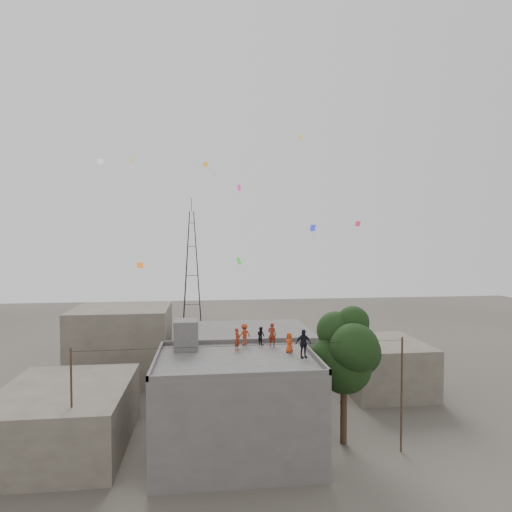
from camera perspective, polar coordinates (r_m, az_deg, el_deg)
The scene contains 18 objects.
ground at distance 29.88m, azimuth -2.68°, elevation -24.80°, with size 140.00×140.00×0.00m, color #403B35.
main_building at distance 28.63m, azimuth -2.69°, elevation -19.35°, with size 10.00×8.00×6.10m.
parapet at distance 27.62m, azimuth -2.70°, elevation -13.16°, with size 10.00×8.00×0.30m.
stair_head_box at distance 29.91m, azimuth -9.29°, elevation -10.32°, with size 1.60×1.80×2.00m, color #514E4B.
neighbor_west at distance 32.15m, azimuth -24.14°, elevation -19.09°, with size 8.00×10.00×4.00m, color #564F44.
neighbor_north at distance 42.23m, azimuth -1.27°, elevation -13.03°, with size 12.00×9.00×5.00m, color #514E4B.
neighbor_northwest at distance 44.50m, azimuth -17.40°, elevation -11.01°, with size 9.00×8.00×7.00m, color #564F44.
neighbor_east at distance 41.45m, azimuth 16.56°, elevation -13.84°, with size 7.00×8.00×4.40m, color #564F44.
tree at distance 29.64m, azimuth 11.92°, elevation -12.44°, with size 4.90×4.60×9.10m.
utility_line at distance 27.23m, azimuth -1.39°, elevation -18.76°, with size 20.12×0.62×7.40m.
transmission_tower at distance 66.77m, azimuth -8.54°, elevation -1.75°, with size 2.97×2.97×20.01m.
person_red_adult at distance 30.43m, azimuth 2.15°, elevation -10.43°, with size 0.60×0.39×1.65m, color maroon.
person_orange_child at distance 28.89m, azimuth 4.45°, elevation -11.44°, with size 0.65×0.42×1.32m, color #CC4417.
person_dark_child at distance 30.91m, azimuth 0.66°, elevation -10.58°, with size 0.62×0.48×1.28m, color black.
person_dark_adult at distance 27.68m, azimuth 6.32°, elevation -11.54°, with size 1.05×0.44×1.80m, color black.
person_orange_adult at distance 30.84m, azimuth -1.57°, elevation -10.40°, with size 0.97×0.56×1.50m, color #A93113.
person_red_child at distance 29.39m, azimuth -2.51°, elevation -11.03°, with size 0.55×0.36×1.50m, color maroon.
kites at distance 33.78m, azimuth -3.78°, elevation 8.02°, with size 21.26×18.12×11.56m.
Camera 1 is at (-1.85, -26.59, 13.52)m, focal length 30.00 mm.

